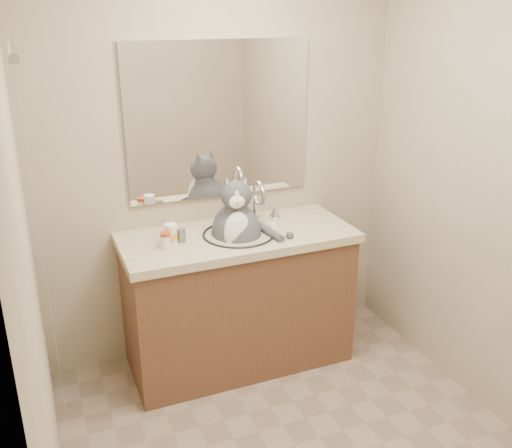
{
  "coord_description": "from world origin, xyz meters",
  "views": [
    {
      "loc": [
        -1.05,
        -1.88,
        2.08
      ],
      "look_at": [
        -0.01,
        0.65,
        1.02
      ],
      "focal_mm": 40.0,
      "sensor_mm": 36.0,
      "label": 1
    }
  ],
  "objects_px": {
    "pill_bottle_orange": "(171,235)",
    "grey_canister": "(182,235)",
    "cat": "(237,230)",
    "pill_bottle_redcap": "(165,240)"
  },
  "relations": [
    {
      "from": "pill_bottle_orange",
      "to": "grey_canister",
      "type": "xyz_separation_m",
      "value": [
        0.06,
        0.01,
        -0.02
      ]
    },
    {
      "from": "cat",
      "to": "pill_bottle_redcap",
      "type": "bearing_deg",
      "value": -157.24
    },
    {
      "from": "cat",
      "to": "grey_canister",
      "type": "xyz_separation_m",
      "value": [
        -0.32,
        0.01,
        0.01
      ]
    },
    {
      "from": "pill_bottle_redcap",
      "to": "pill_bottle_orange",
      "type": "distance_m",
      "value": 0.06
    },
    {
      "from": "pill_bottle_redcap",
      "to": "pill_bottle_orange",
      "type": "xyz_separation_m",
      "value": [
        0.04,
        0.04,
        0.01
      ]
    },
    {
      "from": "pill_bottle_redcap",
      "to": "pill_bottle_orange",
      "type": "height_order",
      "value": "pill_bottle_orange"
    },
    {
      "from": "pill_bottle_redcap",
      "to": "grey_canister",
      "type": "distance_m",
      "value": 0.12
    },
    {
      "from": "pill_bottle_redcap",
      "to": "cat",
      "type": "bearing_deg",
      "value": 5.73
    },
    {
      "from": "grey_canister",
      "to": "pill_bottle_redcap",
      "type": "bearing_deg",
      "value": -152.27
    },
    {
      "from": "cat",
      "to": "grey_canister",
      "type": "height_order",
      "value": "cat"
    }
  ]
}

